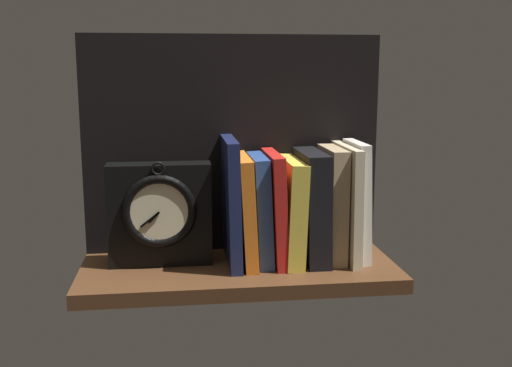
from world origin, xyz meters
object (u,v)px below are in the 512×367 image
book_black_skeptic (312,206)px  book_white_catcher (357,200)px  framed_clock (160,214)px  book_tan_shortstories (332,204)px  book_orange_pandolfini (245,210)px  book_yellow_seinlanguage (291,210)px  book_cream_twain (346,202)px  book_red_requiem (275,207)px  book_navy_bierce (231,201)px  book_blue_modern (260,209)px

book_black_skeptic → book_white_catcher: book_white_catcher is taller
book_black_skeptic → framed_clock: size_ratio=1.05×
book_tan_shortstories → framed_clock: size_ratio=1.08×
book_orange_pandolfini → framed_clock: 15.03cm
book_yellow_seinlanguage → book_black_skeptic: book_black_skeptic is taller
book_orange_pandolfini → book_white_catcher: (20.51, 0.00, 1.11)cm
book_orange_pandolfini → book_cream_twain: 18.49cm
book_white_catcher → framed_clock: bearing=179.2°
book_red_requiem → book_tan_shortstories: book_tan_shortstories is taller
book_navy_bierce → book_white_catcher: book_navy_bierce is taller
book_blue_modern → book_white_catcher: size_ratio=0.90×
book_blue_modern → book_white_catcher: book_white_catcher is taller
book_blue_modern → book_black_skeptic: 9.37cm
book_tan_shortstories → book_navy_bierce: bearing=180.0°
book_orange_pandolfini → book_tan_shortstories: 15.89cm
book_black_skeptic → book_tan_shortstories: bearing=0.0°
book_navy_bierce → book_red_requiem: 7.94cm
book_blue_modern → framed_clock: size_ratio=1.02×
book_red_requiem → book_white_catcher: size_ratio=0.92×
book_red_requiem → book_cream_twain: bearing=0.0°
book_navy_bierce → book_tan_shortstories: size_ratio=1.09×
book_red_requiem → book_white_catcher: bearing=0.0°
book_cream_twain → book_black_skeptic: bearing=180.0°
book_navy_bierce → book_orange_pandolfini: (2.46, 0.00, -1.56)cm
book_navy_bierce → framed_clock: book_navy_bierce is taller
book_tan_shortstories → book_white_catcher: (4.63, 0.00, 0.50)cm
framed_clock → book_navy_bierce: bearing=-2.2°
book_orange_pandolfini → book_white_catcher: size_ratio=0.90×
book_navy_bierce → book_tan_shortstories: 18.36cm
book_yellow_seinlanguage → book_tan_shortstories: book_tan_shortstories is taller
book_blue_modern → book_orange_pandolfini: bearing=180.0°
framed_clock → book_tan_shortstories: bearing=-0.9°
book_navy_bierce → book_red_requiem: bearing=0.0°
book_blue_modern → book_black_skeptic: (9.37, 0.00, 0.29)cm
book_white_catcher → framed_clock: (-35.52, 0.48, -1.48)cm
book_tan_shortstories → framed_clock: (-30.89, 0.48, -0.98)cm
book_blue_modern → book_red_requiem: (2.64, 0.00, 0.24)cm
book_black_skeptic → book_cream_twain: book_cream_twain is taller
book_navy_bierce → book_cream_twain: bearing=0.0°
book_orange_pandolfini → framed_clock: book_orange_pandolfini is taller
book_tan_shortstories → book_blue_modern: bearing=180.0°
book_tan_shortstories → framed_clock: book_tan_shortstories is taller
book_black_skeptic → book_orange_pandolfini: bearing=180.0°
book_orange_pandolfini → book_black_skeptic: 12.10cm
book_tan_shortstories → book_orange_pandolfini: bearing=180.0°
book_blue_modern → book_yellow_seinlanguage: bearing=0.0°
book_black_skeptic → book_white_catcher: 8.45cm
book_navy_bierce → book_red_requiem: book_navy_bierce is taller
book_red_requiem → book_tan_shortstories: size_ratio=0.96×
book_black_skeptic → book_tan_shortstories: 3.79cm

